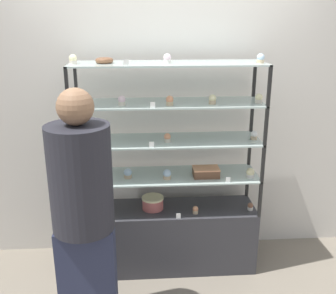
# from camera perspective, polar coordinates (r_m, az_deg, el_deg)

# --- Properties ---
(ground_plane) EXTENTS (20.00, 20.00, 0.00)m
(ground_plane) POSITION_cam_1_polar(r_m,az_deg,el_deg) (3.65, 0.00, -16.57)
(ground_plane) COLOR gray
(back_wall) EXTENTS (8.00, 0.05, 2.60)m
(back_wall) POSITION_cam_1_polar(r_m,az_deg,el_deg) (3.43, -0.41, 5.07)
(back_wall) COLOR silver
(back_wall) RESTS_ON ground_plane
(display_base) EXTENTS (1.48, 0.41, 0.55)m
(display_base) POSITION_cam_1_polar(r_m,az_deg,el_deg) (3.50, 0.00, -12.87)
(display_base) COLOR #333338
(display_base) RESTS_ON ground_plane
(display_riser_lower) EXTENTS (1.48, 0.41, 0.30)m
(display_riser_lower) POSITION_cam_1_polar(r_m,az_deg,el_deg) (3.24, 0.00, -4.38)
(display_riser_lower) COLOR black
(display_riser_lower) RESTS_ON display_base
(display_riser_middle) EXTENTS (1.48, 0.41, 0.30)m
(display_riser_middle) POSITION_cam_1_polar(r_m,az_deg,el_deg) (3.14, 0.00, 0.73)
(display_riser_middle) COLOR black
(display_riser_middle) RESTS_ON display_riser_lower
(display_riser_upper) EXTENTS (1.48, 0.41, 0.30)m
(display_riser_upper) POSITION_cam_1_polar(r_m,az_deg,el_deg) (3.06, 0.00, 6.14)
(display_riser_upper) COLOR black
(display_riser_upper) RESTS_ON display_riser_middle
(display_riser_top) EXTENTS (1.48, 0.41, 0.30)m
(display_riser_top) POSITION_cam_1_polar(r_m,az_deg,el_deg) (3.01, 0.00, 11.79)
(display_riser_top) COLOR black
(display_riser_top) RESTS_ON display_riser_upper
(layer_cake_centerpiece) EXTENTS (0.18, 0.18, 0.11)m
(layer_cake_centerpiece) POSITION_cam_1_polar(r_m,az_deg,el_deg) (3.34, -2.22, -8.07)
(layer_cake_centerpiece) COLOR #C66660
(layer_cake_centerpiece) RESTS_ON display_base
(sheet_cake_frosted) EXTENTS (0.21, 0.14, 0.07)m
(sheet_cake_frosted) POSITION_cam_1_polar(r_m,az_deg,el_deg) (3.21, 5.53, -3.63)
(sheet_cake_frosted) COLOR brown
(sheet_cake_frosted) RESTS_ON display_riser_lower
(cupcake_0) EXTENTS (0.05, 0.05, 0.06)m
(cupcake_0) POSITION_cam_1_polar(r_m,az_deg,el_deg) (3.33, -11.78, -8.99)
(cupcake_0) COLOR white
(cupcake_0) RESTS_ON display_base
(cupcake_1) EXTENTS (0.05, 0.05, 0.06)m
(cupcake_1) POSITION_cam_1_polar(r_m,az_deg,el_deg) (3.27, 4.00, -9.09)
(cupcake_1) COLOR #CCB28C
(cupcake_1) RESTS_ON display_base
(cupcake_2) EXTENTS (0.05, 0.05, 0.06)m
(cupcake_2) POSITION_cam_1_polar(r_m,az_deg,el_deg) (3.39, 11.86, -8.44)
(cupcake_2) COLOR white
(cupcake_2) RESTS_ON display_base
(price_tag_0) EXTENTS (0.04, 0.00, 0.04)m
(price_tag_0) POSITION_cam_1_polar(r_m,az_deg,el_deg) (3.19, 1.52, -9.99)
(price_tag_0) COLOR white
(price_tag_0) RESTS_ON display_base
(cupcake_3) EXTENTS (0.07, 0.07, 0.08)m
(cupcake_3) POSITION_cam_1_polar(r_m,az_deg,el_deg) (3.22, -11.91, -3.90)
(cupcake_3) COLOR #CCB28C
(cupcake_3) RESTS_ON display_riser_lower
(cupcake_4) EXTENTS (0.07, 0.07, 0.08)m
(cupcake_4) POSITION_cam_1_polar(r_m,az_deg,el_deg) (3.18, -5.85, -3.84)
(cupcake_4) COLOR #CCB28C
(cupcake_4) RESTS_ON display_riser_lower
(cupcake_5) EXTENTS (0.07, 0.07, 0.08)m
(cupcake_5) POSITION_cam_1_polar(r_m,az_deg,el_deg) (3.15, -0.14, -4.00)
(cupcake_5) COLOR #CCB28C
(cupcake_5) RESTS_ON display_riser_lower
(cupcake_6) EXTENTS (0.07, 0.07, 0.08)m
(cupcake_6) POSITION_cam_1_polar(r_m,az_deg,el_deg) (3.24, 11.86, -3.72)
(cupcake_6) COLOR white
(cupcake_6) RESTS_ON display_riser_lower
(price_tag_1) EXTENTS (0.04, 0.00, 0.04)m
(price_tag_1) POSITION_cam_1_polar(r_m,az_deg,el_deg) (3.12, 8.71, -4.74)
(price_tag_1) COLOR white
(price_tag_1) RESTS_ON display_riser_lower
(cupcake_7) EXTENTS (0.05, 0.05, 0.07)m
(cupcake_7) POSITION_cam_1_polar(r_m,az_deg,el_deg) (3.07, -12.45, 0.90)
(cupcake_7) COLOR #CCB28C
(cupcake_7) RESTS_ON display_riser_middle
(cupcake_8) EXTENTS (0.05, 0.05, 0.07)m
(cupcake_8) POSITION_cam_1_polar(r_m,az_deg,el_deg) (3.07, -0.09, 1.34)
(cupcake_8) COLOR beige
(cupcake_8) RESTS_ON display_riser_middle
(cupcake_9) EXTENTS (0.05, 0.05, 0.07)m
(cupcake_9) POSITION_cam_1_polar(r_m,az_deg,el_deg) (3.21, 12.37, 1.67)
(cupcake_9) COLOR #CCB28C
(cupcake_9) RESTS_ON display_riser_middle
(price_tag_2) EXTENTS (0.04, 0.00, 0.04)m
(price_tag_2) POSITION_cam_1_polar(r_m,az_deg,el_deg) (2.94, -2.39, 0.32)
(price_tag_2) COLOR white
(price_tag_2) RESTS_ON display_riser_middle
(cupcake_10) EXTENTS (0.06, 0.06, 0.07)m
(cupcake_10) POSITION_cam_1_polar(r_m,az_deg,el_deg) (3.00, -13.11, 6.47)
(cupcake_10) COLOR white
(cupcake_10) RESTS_ON display_riser_upper
(cupcake_11) EXTENTS (0.06, 0.06, 0.07)m
(cupcake_11) POSITION_cam_1_polar(r_m,az_deg,el_deg) (2.97, -6.72, 6.70)
(cupcake_11) COLOR beige
(cupcake_11) RESTS_ON display_riser_upper
(cupcake_12) EXTENTS (0.06, 0.06, 0.07)m
(cupcake_12) POSITION_cam_1_polar(r_m,az_deg,el_deg) (2.95, 0.25, 6.74)
(cupcake_12) COLOR #CCB28C
(cupcake_12) RESTS_ON display_riser_upper
(cupcake_13) EXTENTS (0.06, 0.06, 0.07)m
(cupcake_13) POSITION_cam_1_polar(r_m,az_deg,el_deg) (3.01, 6.47, 6.88)
(cupcake_13) COLOR #CCB28C
(cupcake_13) RESTS_ON display_riser_upper
(cupcake_14) EXTENTS (0.06, 0.06, 0.07)m
(cupcake_14) POSITION_cam_1_polar(r_m,az_deg,el_deg) (3.11, 13.05, 6.87)
(cupcake_14) COLOR beige
(cupcake_14) RESTS_ON display_riser_upper
(price_tag_3) EXTENTS (0.04, 0.00, 0.04)m
(price_tag_3) POSITION_cam_1_polar(r_m,az_deg,el_deg) (2.86, -2.23, 6.10)
(price_tag_3) COLOR white
(price_tag_3) RESTS_ON display_riser_upper
(cupcake_15) EXTENTS (0.06, 0.06, 0.07)m
(cupcake_15) POSITION_cam_1_polar(r_m,az_deg,el_deg) (2.99, -13.62, 12.24)
(cupcake_15) COLOR beige
(cupcake_15) RESTS_ON display_riser_top
(cupcake_16) EXTENTS (0.06, 0.06, 0.07)m
(cupcake_16) POSITION_cam_1_polar(r_m,az_deg,el_deg) (2.97, -0.11, 12.71)
(cupcake_16) COLOR white
(cupcake_16) RESTS_ON display_riser_top
(cupcake_17) EXTENTS (0.06, 0.06, 0.07)m
(cupcake_17) POSITION_cam_1_polar(r_m,az_deg,el_deg) (3.06, 13.29, 12.39)
(cupcake_17) COLOR #CCB28C
(cupcake_17) RESTS_ON display_riser_top
(price_tag_4) EXTENTS (0.04, 0.00, 0.04)m
(price_tag_4) POSITION_cam_1_polar(r_m,az_deg,el_deg) (2.82, -6.10, 12.06)
(price_tag_4) COLOR white
(price_tag_4) RESTS_ON display_riser_top
(donut_glazed) EXTENTS (0.13, 0.13, 0.04)m
(donut_glazed) POSITION_cam_1_polar(r_m,az_deg,el_deg) (3.02, -9.21, 12.30)
(donut_glazed) COLOR brown
(donut_glazed) RESTS_ON display_riser_top
(customer_figure) EXTENTS (0.40, 0.40, 1.70)m
(customer_figure) POSITION_cam_1_polar(r_m,az_deg,el_deg) (2.60, -12.22, -9.05)
(customer_figure) COLOR #282D47
(customer_figure) RESTS_ON ground_plane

